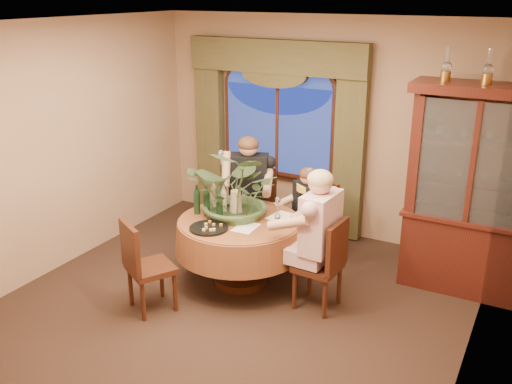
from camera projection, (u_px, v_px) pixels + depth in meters
The scene contains 35 objects.
floor at pixel (223, 315), 5.72m from camera, with size 5.00×5.00×0.00m, color black.
wall_back at pixel (322, 128), 7.32m from camera, with size 4.50×4.50×0.00m, color #9D7556.
wall_right at pixel (477, 229), 4.24m from camera, with size 5.00×5.00×0.00m, color #9D7556.
ceiling at pixel (216, 25), 4.77m from camera, with size 5.00×5.00×0.00m, color white.
window at pixel (277, 131), 7.56m from camera, with size 1.62×0.10×1.32m, color navy, non-canonical shape.
arched_transom at pixel (278, 72), 7.30m from camera, with size 1.60×0.06×0.44m, color navy, non-canonical shape.
drapery_left at pixel (210, 132), 8.02m from camera, with size 0.38×0.14×2.32m, color #423D20.
drapery_right at pixel (350, 151), 7.10m from camera, with size 0.38×0.14×2.32m, color #423D20.
swag_valance at pixel (276, 56), 7.16m from camera, with size 2.45×0.16×0.42m, color #423D20, non-canonical shape.
dining_table at pixel (240, 251), 6.23m from camera, with size 1.42×1.42×0.75m, color maroon.
china_cabinet at pixel (471, 192), 5.86m from camera, with size 1.37×0.54×2.22m, color #35100C.
oil_lamp_left at pixel (447, 64), 5.60m from camera, with size 0.11×0.11×0.34m, color #A5722D, non-canonical shape.
oil_lamp_center at pixel (488, 66), 5.43m from camera, with size 0.11×0.11×0.34m, color #A5722D, non-canonical shape.
chair_right at pixel (318, 264), 5.72m from camera, with size 0.42×0.42×0.96m, color black.
chair_back_right at pixel (312, 222), 6.73m from camera, with size 0.42×0.42×0.96m, color black.
chair_back at pixel (257, 209), 7.13m from camera, with size 0.42×0.42×0.96m, color black.
chair_front_left at pixel (151, 266), 5.68m from camera, with size 0.42×0.42×0.96m, color black.
person_pink at pixel (320, 241), 5.63m from camera, with size 0.53×0.48×1.47m, color #CFA1A4, non-canonical shape.
person_back at pixel (249, 194), 6.93m from camera, with size 0.52×0.48×1.46m, color black, non-canonical shape.
person_scarf at pixel (309, 218), 6.53m from camera, with size 0.44×0.40×1.22m, color black, non-canonical shape.
stoneware_vase at pixel (236, 203), 6.21m from camera, with size 0.15×0.15×0.27m, color tan, non-canonical shape.
centerpiece_plant at pixel (239, 157), 6.01m from camera, with size 1.06×1.18×0.92m, color #39502E.
olive_bowl at pixel (239, 220), 6.02m from camera, with size 0.16×0.16×0.05m, color #495529.
cheese_platter at pixel (209, 228), 5.86m from camera, with size 0.40×0.40×0.02m, color black.
wine_bottle_0 at pixel (224, 199), 6.23m from camera, with size 0.07×0.07×0.33m, color tan.
wine_bottle_1 at pixel (223, 194), 6.37m from camera, with size 0.07×0.07×0.33m, color black.
wine_bottle_2 at pixel (207, 201), 6.18m from camera, with size 0.07×0.07×0.33m, color black.
wine_bottle_3 at pixel (213, 195), 6.35m from camera, with size 0.07×0.07×0.33m, color tan.
wine_bottle_4 at pixel (197, 200), 6.22m from camera, with size 0.07×0.07×0.33m, color black.
wine_bottle_5 at pixel (220, 205), 6.05m from camera, with size 0.07×0.07×0.33m, color black.
tasting_paper_0 at pixel (246, 227), 5.90m from camera, with size 0.21×0.30×0.00m, color white.
tasting_paper_1 at pixel (281, 217), 6.18m from camera, with size 0.21×0.30×0.00m, color white.
wine_glass_person_pink at pixel (278, 221), 5.84m from camera, with size 0.07×0.07×0.18m, color silver, non-canonical shape.
wine_glass_person_back at pixel (245, 197), 6.51m from camera, with size 0.07×0.07×0.18m, color silver, non-canonical shape.
wine_glass_person_scarf at pixel (278, 205), 6.28m from camera, with size 0.07×0.07×0.18m, color silver, non-canonical shape.
Camera 1 is at (2.64, -4.22, 3.09)m, focal length 40.00 mm.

